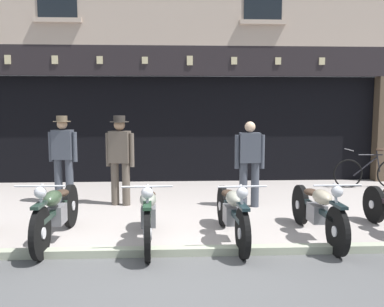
% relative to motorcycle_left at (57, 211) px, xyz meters
% --- Properties ---
extents(ground, '(23.21, 22.00, 0.18)m').
position_rel_motorcycle_left_xyz_m(ground, '(1.54, -1.69, -0.47)').
color(ground, '#A59B96').
extents(shop_facade, '(11.51, 4.42, 5.96)m').
position_rel_motorcycle_left_xyz_m(shop_facade, '(1.54, 6.33, 1.22)').
color(shop_facade, black).
rests_on(shop_facade, ground).
extents(motorcycle_left, '(0.62, 2.09, 0.93)m').
position_rel_motorcycle_left_xyz_m(motorcycle_left, '(0.00, 0.00, 0.00)').
color(motorcycle_left, black).
rests_on(motorcycle_left, ground).
extents(motorcycle_center_left, '(0.62, 2.00, 0.93)m').
position_rel_motorcycle_left_xyz_m(motorcycle_center_left, '(1.28, -0.16, 0.00)').
color(motorcycle_center_left, black).
rests_on(motorcycle_center_left, ground).
extents(motorcycle_center, '(0.62, 2.08, 0.91)m').
position_rel_motorcycle_left_xyz_m(motorcycle_center, '(2.45, -0.08, -0.01)').
color(motorcycle_center, black).
rests_on(motorcycle_center, ground).
extents(motorcycle_center_right, '(0.62, 2.07, 0.91)m').
position_rel_motorcycle_left_xyz_m(motorcycle_center_right, '(3.68, -0.05, -0.01)').
color(motorcycle_center_right, black).
rests_on(motorcycle_center_right, ground).
extents(salesman_left, '(0.56, 0.33, 1.70)m').
position_rel_motorcycle_left_xyz_m(salesman_left, '(-0.48, 2.34, 0.51)').
color(salesman_left, '#3D424C').
rests_on(salesman_left, ground).
extents(shopkeeper_center, '(0.55, 0.36, 1.71)m').
position_rel_motorcycle_left_xyz_m(shopkeeper_center, '(0.63, 2.14, 0.52)').
color(shopkeeper_center, brown).
rests_on(shopkeeper_center, ground).
extents(salesman_right, '(0.56, 0.25, 1.60)m').
position_rel_motorcycle_left_xyz_m(salesman_right, '(3.06, 1.88, 0.45)').
color(salesman_right, '#3D424C').
rests_on(salesman_right, ground).
extents(advert_board_near, '(0.75, 0.03, 1.03)m').
position_rel_motorcycle_left_xyz_m(advert_board_near, '(4.06, 4.70, 1.15)').
color(advert_board_near, silver).
extents(advert_board_far, '(0.67, 0.03, 0.89)m').
position_rel_motorcycle_left_xyz_m(advert_board_far, '(5.33, 4.70, 1.23)').
color(advert_board_far, silver).
extents(leaning_bicycle, '(1.70, 0.50, 0.93)m').
position_rel_motorcycle_left_xyz_m(leaning_bicycle, '(6.20, 3.58, -0.07)').
color(leaning_bicycle, black).
rests_on(leaning_bicycle, ground).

